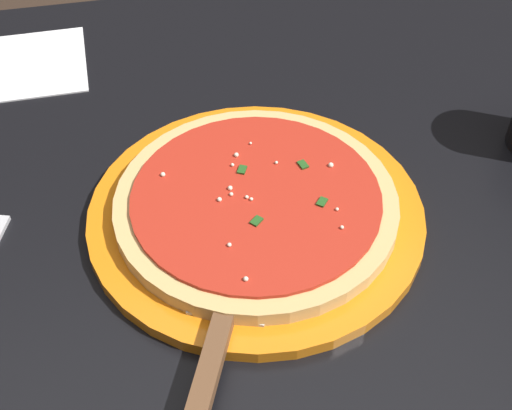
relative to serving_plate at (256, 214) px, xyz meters
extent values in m
cube|color=black|center=(-0.41, -0.41, -0.40)|extent=(0.06, 0.06, 0.73)
cube|color=black|center=(-0.01, -0.03, -0.02)|extent=(0.94, 0.90, 0.03)
cylinder|color=orange|center=(0.00, 0.00, 0.00)|extent=(0.34, 0.34, 0.01)
cylinder|color=#DBB26B|center=(0.00, 0.00, 0.01)|extent=(0.28, 0.28, 0.02)
cylinder|color=red|center=(0.00, 0.00, 0.02)|extent=(0.25, 0.25, 0.00)
sphere|color=#EFEACC|center=(-0.07, 0.06, 0.03)|extent=(0.00, 0.00, 0.00)
sphere|color=#EFEACC|center=(-0.07, 0.04, 0.03)|extent=(0.00, 0.00, 0.00)
sphere|color=#EFEACC|center=(0.01, -0.06, 0.03)|extent=(0.00, 0.00, 0.00)
sphere|color=#EFEACC|center=(0.03, 0.10, 0.03)|extent=(0.00, 0.00, 0.00)
sphere|color=#EFEACC|center=(-0.01, -0.08, 0.03)|extent=(0.00, 0.00, 0.00)
sphere|color=#EFEACC|center=(0.01, 0.00, 0.03)|extent=(0.00, 0.00, 0.00)
sphere|color=#EFEACC|center=(0.09, -0.05, 0.03)|extent=(0.00, 0.00, 0.00)
sphere|color=#EFEACC|center=(0.01, -0.05, 0.03)|extent=(0.00, 0.00, 0.00)
sphere|color=#EFEACC|center=(0.02, -0.01, 0.03)|extent=(0.00, 0.00, 0.00)
sphere|color=#EFEACC|center=(0.04, 0.00, 0.03)|extent=(0.00, 0.00, 0.00)
sphere|color=#EFEACC|center=(-0.03, -0.04, 0.03)|extent=(0.00, 0.00, 0.00)
sphere|color=#EFEACC|center=(0.04, 0.06, 0.03)|extent=(0.00, 0.00, 0.00)
sphere|color=#EFEACC|center=(0.01, 0.01, 0.03)|extent=(0.00, 0.00, 0.00)
sphere|color=#EFEACC|center=(0.02, -0.01, 0.03)|extent=(0.00, 0.00, 0.00)
sphere|color=#EFEACC|center=(-0.08, -0.03, 0.03)|extent=(0.01, 0.01, 0.01)
cube|color=#23561E|center=(0.01, 0.03, 0.03)|extent=(0.01, 0.01, 0.00)
cube|color=#23561E|center=(-0.06, -0.03, 0.03)|extent=(0.01, 0.01, 0.00)
cube|color=#23561E|center=(0.01, -0.04, 0.03)|extent=(0.01, 0.01, 0.00)
cube|color=#23561E|center=(-0.06, 0.02, 0.03)|extent=(0.01, 0.01, 0.00)
cube|color=silver|center=(0.04, 0.09, 0.01)|extent=(0.10, 0.11, 0.00)
cube|color=brown|center=(0.08, 0.19, 0.01)|extent=(0.07, 0.13, 0.01)
cube|color=white|center=(0.22, -0.33, -0.01)|extent=(0.13, 0.15, 0.00)
camera|label=1|loc=(0.10, 0.48, 0.52)|focal=49.64mm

